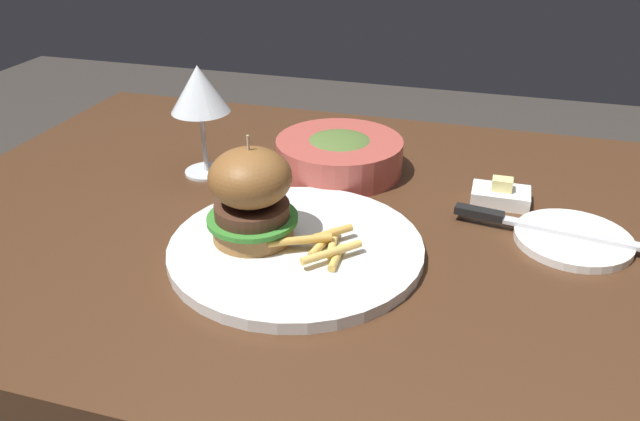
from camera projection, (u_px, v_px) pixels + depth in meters
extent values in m
cube|color=#472B19|center=(361.00, 232.00, 0.81)|extent=(1.18, 0.76, 0.04)
cylinder|color=#472B19|center=(156.00, 272.00, 1.38)|extent=(0.06, 0.06, 0.70)
cylinder|color=white|center=(296.00, 248.00, 0.72)|extent=(0.29, 0.29, 0.01)
cylinder|color=#9E6B38|center=(253.00, 229.00, 0.72)|extent=(0.09, 0.09, 0.02)
cylinder|color=#38842D|center=(253.00, 218.00, 0.72)|extent=(0.11, 0.11, 0.01)
cylinder|color=#4C2D1E|center=(252.00, 210.00, 0.71)|extent=(0.09, 0.09, 0.02)
ellipsoid|color=brown|center=(250.00, 177.00, 0.69)|extent=(0.09, 0.09, 0.07)
cylinder|color=#CCB78C|center=(249.00, 157.00, 0.68)|extent=(0.00, 0.00, 0.05)
cylinder|color=#E0B251|center=(337.00, 258.00, 0.68)|extent=(0.01, 0.05, 0.01)
cylinder|color=#E0B251|center=(322.00, 243.00, 0.70)|extent=(0.02, 0.06, 0.01)
cylinder|color=#EABC5B|center=(333.00, 243.00, 0.70)|extent=(0.02, 0.06, 0.01)
cylinder|color=gold|center=(301.00, 241.00, 0.70)|extent=(0.07, 0.03, 0.01)
cylinder|color=gold|center=(333.00, 233.00, 0.71)|extent=(0.04, 0.04, 0.01)
cylinder|color=#EABC5B|center=(332.00, 252.00, 0.68)|extent=(0.06, 0.06, 0.01)
cylinder|color=gold|center=(300.00, 240.00, 0.69)|extent=(0.07, 0.04, 0.01)
cylinder|color=silver|center=(207.00, 172.00, 0.92)|extent=(0.06, 0.06, 0.00)
cylinder|color=silver|center=(204.00, 142.00, 0.90)|extent=(0.01, 0.01, 0.09)
cone|color=silver|center=(199.00, 89.00, 0.86)|extent=(0.08, 0.08, 0.07)
cylinder|color=white|center=(573.00, 239.00, 0.74)|extent=(0.14, 0.14, 0.01)
cube|color=silver|center=(574.00, 234.00, 0.74)|extent=(0.17, 0.04, 0.00)
cube|color=black|center=(479.00, 213.00, 0.78)|extent=(0.06, 0.02, 0.01)
cube|color=white|center=(500.00, 196.00, 0.83)|extent=(0.08, 0.05, 0.02)
cube|color=#F4E58C|center=(502.00, 184.00, 0.82)|extent=(0.03, 0.02, 0.02)
cylinder|color=#B24C42|center=(339.00, 156.00, 0.91)|extent=(0.19, 0.19, 0.05)
ellipsoid|color=#4C662D|center=(339.00, 144.00, 0.90)|extent=(0.10, 0.10, 0.02)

